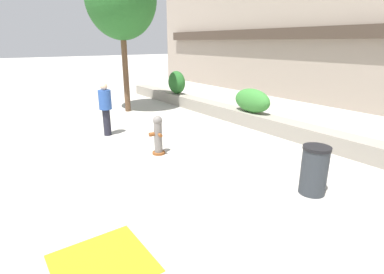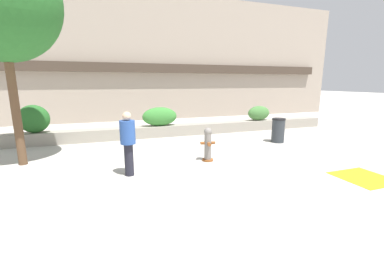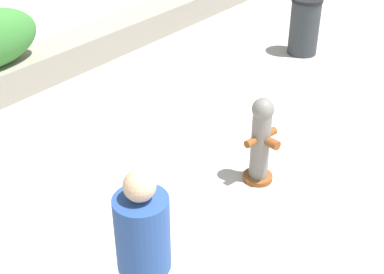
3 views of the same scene
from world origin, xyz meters
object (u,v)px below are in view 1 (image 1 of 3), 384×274
fire_hydrant (158,135)px  hedge_bush_1 (252,101)px  hedge_bush_0 (177,82)px  pedestrian (105,106)px  trash_bin (314,170)px

fire_hydrant → hedge_bush_1: bearing=98.1°
hedge_bush_0 → hedge_bush_1: bearing=0.0°
hedge_bush_0 → fire_hydrant: (5.66, -4.25, -0.50)m
hedge_bush_1 → pedestrian: pedestrian is taller
hedge_bush_1 → fire_hydrant: hedge_bush_1 is taller
hedge_bush_0 → trash_bin: hedge_bush_0 is taller
fire_hydrant → trash_bin: 4.06m
hedge_bush_0 → trash_bin: bearing=-16.5°
pedestrian → fire_hydrant: bearing=11.5°
hedge_bush_0 → trash_bin: size_ratio=1.15×
hedge_bush_0 → pedestrian: (3.15, -4.76, -0.07)m
hedge_bush_1 → trash_bin: size_ratio=1.58×
fire_hydrant → pedestrian: bearing=-168.5°
hedge_bush_0 → fire_hydrant: bearing=-36.9°
pedestrian → hedge_bush_0: bearing=123.5°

